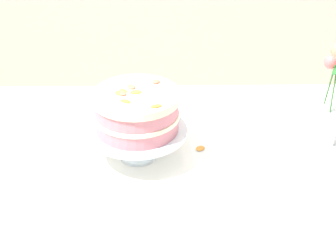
# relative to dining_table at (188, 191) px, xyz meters

# --- Properties ---
(dining_table) EXTENTS (1.40, 1.00, 0.74)m
(dining_table) POSITION_rel_dining_table_xyz_m (0.00, 0.00, 0.00)
(dining_table) COLOR white
(dining_table) RESTS_ON ground
(linen_napkin) EXTENTS (0.34, 0.34, 0.00)m
(linen_napkin) POSITION_rel_dining_table_xyz_m (-0.15, 0.05, 0.09)
(linen_napkin) COLOR white
(linen_napkin) RESTS_ON dining_table
(cake_stand) EXTENTS (0.29, 0.29, 0.10)m
(cake_stand) POSITION_rel_dining_table_xyz_m (-0.15, 0.05, 0.17)
(cake_stand) COLOR silver
(cake_stand) RESTS_ON linen_napkin
(layer_cake) EXTENTS (0.25, 0.25, 0.12)m
(layer_cake) POSITION_rel_dining_table_xyz_m (-0.15, 0.05, 0.25)
(layer_cake) COLOR #CC7A84
(layer_cake) RESTS_ON cake_stand
(flower_vase) EXTENTS (0.10, 0.10, 0.35)m
(flower_vase) POSITION_rel_dining_table_xyz_m (0.43, 0.12, 0.24)
(flower_vase) COLOR silver
(flower_vase) RESTS_ON dining_table
(loose_petal_0) EXTENTS (0.04, 0.04, 0.01)m
(loose_petal_0) POSITION_rel_dining_table_xyz_m (0.04, 0.09, 0.09)
(loose_petal_0) COLOR orange
(loose_petal_0) RESTS_ON dining_table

